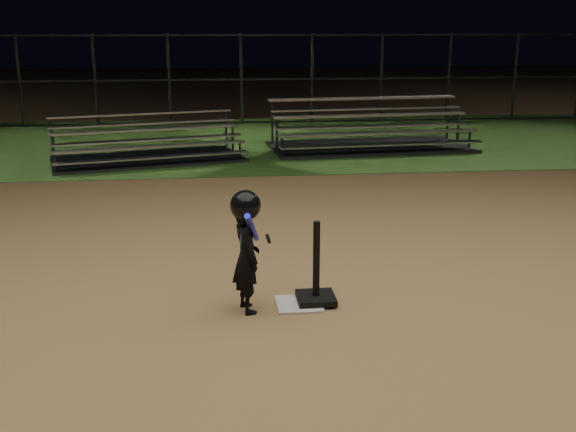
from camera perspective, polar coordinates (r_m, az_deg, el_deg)
The scene contains 8 objects.
ground at distance 6.82m, azimuth 0.92°, elevation -7.55°, with size 80.00×80.00×0.00m, color #9C7846.
grass_strip at distance 16.45m, azimuth -3.44°, elevation 6.35°, with size 60.00×8.00×0.01m, color #284E19.
home_plate at distance 6.81m, azimuth 0.92°, elevation -7.46°, with size 0.45×0.45×0.02m, color beige.
batting_tee at distance 6.81m, azimuth 2.39°, elevation -5.95°, with size 0.38×0.38×0.83m.
child_batter at distance 6.48m, azimuth -3.54°, elevation -2.73°, with size 0.43×0.66×1.22m.
bleacher_left at distance 14.25m, azimuth -11.77°, elevation 5.33°, with size 4.15×2.74×0.93m.
bleacher_right at distance 15.49m, azimuth 6.97°, elevation 6.49°, with size 4.63×2.53×1.09m.
backstop_fence at distance 19.28m, azimuth -3.97°, elevation 11.45°, with size 20.08×0.08×2.50m.
Camera 1 is at (-0.79, -6.21, 2.70)m, focal length 42.03 mm.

